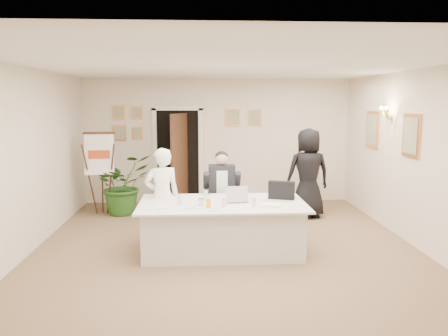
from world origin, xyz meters
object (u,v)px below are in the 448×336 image
standing_woman (308,173)px  steel_jug (201,202)px  conference_table (222,227)px  flip_chart (101,178)px  laptop (236,192)px  laptop_bag (281,190)px  oj_glass (208,203)px  standing_man (162,196)px  potted_palm (122,184)px  seated_man (222,192)px  paper_stack (271,205)px

standing_woman → steel_jug: 3.02m
conference_table → flip_chart: flip_chart is taller
conference_table → laptop: laptop is taller
laptop_bag → oj_glass: bearing=-137.9°
standing_woman → laptop_bag: (-0.86, -1.76, 0.03)m
standing_man → steel_jug: 0.90m
flip_chart → laptop_bag: (3.28, -2.19, 0.15)m
standing_woman → oj_glass: standing_woman is taller
potted_palm → laptop: potted_palm is taller
seated_man → conference_table: bearing=-93.7°
paper_stack → standing_woman: bearing=63.7°
laptop → laptop_bag: laptop_bag is taller
conference_table → standing_woman: size_ratio=1.41×
standing_woman → flip_chart: bearing=-11.5°
laptop_bag → paper_stack: 0.52m
standing_man → standing_woman: 3.13m
standing_man → potted_palm: (-0.98, 2.00, -0.17)m
seated_man → oj_glass: 1.34m
steel_jug → flip_chart: bearing=128.1°
seated_man → standing_man: 1.13m
potted_palm → oj_glass: size_ratio=9.42×
paper_stack → steel_jug: size_ratio=2.58×
laptop → paper_stack: laptop is taller
standing_man → laptop_bag: 1.91m
potted_palm → seated_man: bearing=-36.6°
laptop_bag → potted_palm: bearing=160.1°
flip_chart → paper_stack: (3.05, -2.64, 0.02)m
potted_palm → laptop: size_ratio=3.40×
seated_man → paper_stack: seated_man is taller
paper_stack → potted_palm: bearing=134.2°
seated_man → laptop: seated_man is taller
conference_table → steel_jug: steel_jug is taller
laptop_bag → paper_stack: bearing=-99.1°
standing_man → potted_palm: size_ratio=1.28×
conference_table → steel_jug: bearing=-148.2°
standing_woman → laptop_bag: size_ratio=4.38×
conference_table → oj_glass: size_ratio=19.37×
standing_woman → potted_palm: bearing=-13.2°
paper_stack → conference_table: bearing=159.9°
conference_table → standing_man: 1.12m
standing_woman → paper_stack: standing_woman is taller
standing_man → potted_palm: 2.23m
standing_man → steel_jug: standing_man is taller
conference_table → paper_stack: 0.85m
standing_woman → paper_stack: size_ratio=6.27×
potted_palm → oj_glass: 3.26m
flip_chart → paper_stack: bearing=-40.9°
laptop → steel_jug: size_ratio=3.27×
seated_man → standing_man: standing_man is taller
standing_man → steel_jug: bearing=116.2°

